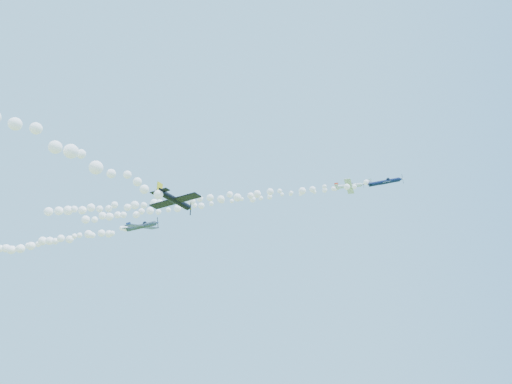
% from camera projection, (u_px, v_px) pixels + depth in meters
% --- Properties ---
extents(plane_white, '(6.92, 7.32, 2.25)m').
position_uv_depth(plane_white, '(349.00, 186.00, 98.72)').
color(plane_white, white).
extents(smoke_trail_white, '(71.74, 13.41, 2.94)m').
position_uv_depth(smoke_trail_white, '(199.00, 205.00, 110.17)').
color(smoke_trail_white, white).
extents(plane_navy, '(7.28, 7.25, 2.60)m').
position_uv_depth(plane_navy, '(385.00, 182.00, 85.05)').
color(plane_navy, '#0E183E').
extents(smoke_trail_navy, '(76.29, 7.42, 2.81)m').
position_uv_depth(smoke_trail_navy, '(195.00, 200.00, 93.86)').
color(smoke_trail_navy, white).
extents(plane_grey, '(8.13, 8.53, 2.30)m').
position_uv_depth(plane_grey, '(142.00, 226.00, 85.11)').
color(plane_grey, '#394554').
extents(smoke_trail_grey, '(63.07, 20.10, 3.55)m').
position_uv_depth(smoke_trail_grey, '(22.00, 247.00, 99.24)').
color(smoke_trail_grey, white).
extents(plane_black, '(8.51, 8.02, 2.87)m').
position_uv_depth(plane_black, '(175.00, 200.00, 62.82)').
color(plane_black, black).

